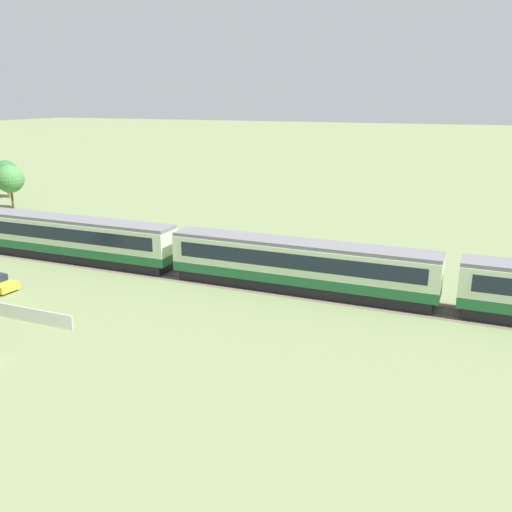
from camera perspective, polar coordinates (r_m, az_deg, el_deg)
name	(u,v)px	position (r m, az deg, el deg)	size (l,w,h in m)	color
ground_plane	(414,304)	(43.09, 16.30, -4.86)	(600.00, 600.00, 0.00)	#707F51
passenger_train	(178,250)	(47.81, -8.19, 0.68)	(90.45, 2.90, 4.18)	#1E6033
railway_track	(138,269)	(50.77, -12.36, -1.33)	(152.37, 3.60, 0.04)	#665B51
yard_tree_0	(6,172)	(92.99, -24.83, 8.06)	(3.48, 3.48, 5.83)	brown
yard_tree_1	(10,179)	(82.74, -24.49, 7.38)	(3.81, 3.81, 6.17)	#4C3823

